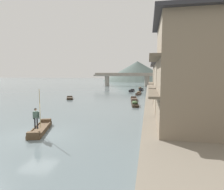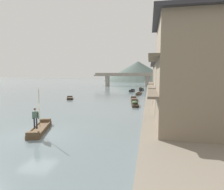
{
  "view_description": "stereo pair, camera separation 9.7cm",
  "coord_description": "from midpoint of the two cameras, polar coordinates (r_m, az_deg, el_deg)",
  "views": [
    {
      "loc": [
        8.34,
        -13.3,
        4.74
      ],
      "look_at": [
        2.66,
        17.08,
        1.34
      ],
      "focal_mm": 31.15,
      "sensor_mm": 36.0,
      "label": 1
    },
    {
      "loc": [
        8.44,
        -13.28,
        4.74
      ],
      "look_at": [
        2.66,
        17.08,
        1.34
      ],
      "focal_mm": 31.15,
      "sensor_mm": 36.0,
      "label": 2
    }
  ],
  "objects": [
    {
      "name": "house_waterfront_tall",
      "position": [
        30.44,
        17.49,
        3.98
      ],
      "size": [
        7.11,
        6.85,
        6.14
      ],
      "color": "#7F705B",
      "rests_on": "riverbank_right"
    },
    {
      "name": "riverbank_right",
      "position": [
        44.35,
        21.67,
        0.13
      ],
      "size": [
        18.0,
        110.0,
        0.68
      ],
      "primitive_type": "cube",
      "color": "slate",
      "rests_on": "ground"
    },
    {
      "name": "boat_foreground_poled",
      "position": [
        17.35,
        -20.4,
        -9.35
      ],
      "size": [
        2.23,
        4.52,
        0.56
      ],
      "color": "brown",
      "rests_on": "ground"
    },
    {
      "name": "ground_plane",
      "position": [
        16.42,
        -21.11,
        -10.94
      ],
      "size": [
        400.0,
        400.0,
        0.0
      ],
      "primitive_type": "plane",
      "color": "slate"
    },
    {
      "name": "boat_moored_third",
      "position": [
        34.9,
        6.38,
        -1.3
      ],
      "size": [
        1.57,
        4.39,
        0.49
      ],
      "color": "#423328",
      "rests_on": "ground"
    },
    {
      "name": "boat_midriver_drifting",
      "position": [
        37.87,
        -12.37,
        -0.88
      ],
      "size": [
        2.47,
        3.84,
        0.35
      ],
      "color": "#33281E",
      "rests_on": "ground"
    },
    {
      "name": "boat_moored_second",
      "position": [
        61.94,
        8.2,
        2.0
      ],
      "size": [
        1.19,
        5.43,
        0.63
      ],
      "color": "#33281E",
      "rests_on": "ground"
    },
    {
      "name": "boat_midriver_upstream",
      "position": [
        29.55,
        6.62,
        -2.56
      ],
      "size": [
        1.52,
        4.51,
        0.66
      ],
      "color": "#33281E",
      "rests_on": "ground"
    },
    {
      "name": "boat_moored_nearest",
      "position": [
        52.49,
        5.75,
        1.26
      ],
      "size": [
        1.31,
        3.65,
        0.54
      ],
      "color": "#232326",
      "rests_on": "ground"
    },
    {
      "name": "hill_far_west",
      "position": [
        126.22,
        7.43,
        6.94
      ],
      "size": [
        44.62,
        44.62,
        12.65
      ],
      "primitive_type": "cone",
      "color": "#4C5B56",
      "rests_on": "ground"
    },
    {
      "name": "boat_upstream_distant",
      "position": [
        55.88,
        8.52,
        1.53
      ],
      "size": [
        1.16,
        3.96,
        0.56
      ],
      "color": "#232326",
      "rests_on": "ground"
    },
    {
      "name": "boatman_person",
      "position": [
        15.91,
        -21.54,
        -5.67
      ],
      "size": [
        0.55,
        0.32,
        3.04
      ],
      "color": "black",
      "rests_on": "boat_foreground_poled"
    },
    {
      "name": "stone_bridge",
      "position": [
        76.02,
        4.27,
        5.2
      ],
      "size": [
        25.92,
        2.4,
        5.09
      ],
      "color": "gray",
      "rests_on": "ground"
    },
    {
      "name": "house_waterfront_second",
      "position": [
        22.59,
        17.79,
        3.28
      ],
      "size": [
        5.48,
        7.56,
        6.14
      ],
      "color": "gray",
      "rests_on": "riverbank_right"
    },
    {
      "name": "house_waterfront_nearest",
      "position": [
        15.44,
        23.65,
        6.62
      ],
      "size": [
        6.73,
        7.22,
        8.74
      ],
      "color": "#7F705B",
      "rests_on": "riverbank_right"
    },
    {
      "name": "boat_moored_far",
      "position": [
        45.68,
        7.73,
        0.55
      ],
      "size": [
        1.14,
        5.55,
        0.71
      ],
      "color": "#423328",
      "rests_on": "ground"
    }
  ]
}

